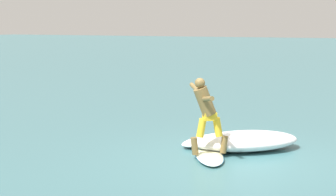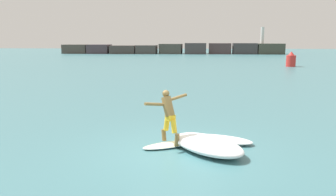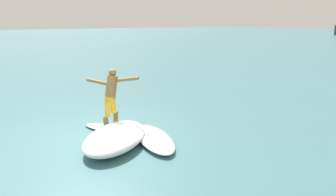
# 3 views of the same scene
# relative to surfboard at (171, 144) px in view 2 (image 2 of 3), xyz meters

# --- Properties ---
(ground_plane) EXTENTS (200.00, 200.00, 0.00)m
(ground_plane) POSITION_rel_surfboard_xyz_m (0.07, -0.40, -0.05)
(ground_plane) COLOR #41747B
(rock_jetty_breakwater) EXTENTS (47.03, 5.19, 5.56)m
(rock_jetty_breakwater) POSITION_rel_surfboard_xyz_m (-3.35, 61.60, 0.99)
(rock_jetty_breakwater) COLOR #443E38
(rock_jetty_breakwater) RESTS_ON ground
(surfboard) EXTENTS (1.83, 1.33, 0.23)m
(surfboard) POSITION_rel_surfboard_xyz_m (0.00, 0.00, 0.00)
(surfboard) COLOR beige
(surfboard) RESTS_ON ground
(surfer) EXTENTS (1.19, 1.05, 1.56)m
(surfer) POSITION_rel_surfboard_xyz_m (-0.08, 0.05, 0.95)
(surfer) COLOR brown
(surfer) RESTS_ON surfboard
(channel_marker_buoy) EXTENTS (1.06, 1.06, 1.72)m
(channel_marker_buoy) POSITION_rel_surfboard_xyz_m (11.87, 29.16, 0.72)
(channel_marker_buoy) COLOR red
(channel_marker_buoy) RESTS_ON ground
(wave_foam_at_tail) EXTENTS (2.23, 1.32, 0.18)m
(wave_foam_at_tail) POSITION_rel_surfboard_xyz_m (1.39, 0.47, 0.05)
(wave_foam_at_tail) COLOR white
(wave_foam_at_tail) RESTS_ON ground
(wave_foam_at_nose) EXTENTS (2.55, 2.59, 0.40)m
(wave_foam_at_nose) POSITION_rel_surfboard_xyz_m (1.04, -0.40, 0.15)
(wave_foam_at_nose) COLOR white
(wave_foam_at_nose) RESTS_ON ground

